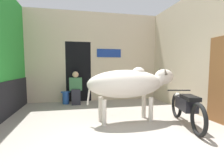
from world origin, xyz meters
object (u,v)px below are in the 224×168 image
Objects in this scene: shopkeeper_seated at (76,87)px; cow at (129,84)px; plastic_stool at (66,97)px; motorcycle_near at (186,107)px.

cow is at bearing -61.36° from shopkeeper_seated.
shopkeeper_seated is 0.56m from plastic_stool.
shopkeeper_seated reaches higher than plastic_stool.
cow is at bearing 152.98° from motorcycle_near.
motorcycle_near is (1.19, -0.61, -0.51)m from cow.
shopkeeper_seated is (-2.47, 2.96, 0.20)m from motorcycle_near.
cow reaches higher than plastic_stool.
cow is 1.20× the size of motorcycle_near.
cow is 3.09m from plastic_stool.
shopkeeper_seated reaches higher than motorcycle_near.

